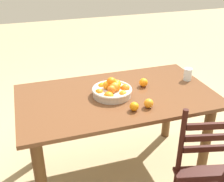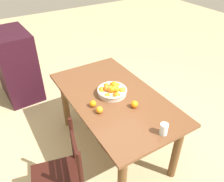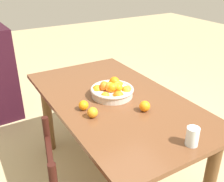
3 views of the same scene
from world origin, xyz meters
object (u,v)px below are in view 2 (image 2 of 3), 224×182
fruit_bowl (112,91)px  orange_loose_1 (93,104)px  cabinet (16,65)px  orange_loose_2 (134,104)px  dining_table (114,106)px  drinking_glass (164,129)px  orange_loose_0 (99,110)px  chair_near_window (63,177)px

fruit_bowl → orange_loose_1: 0.28m
cabinet → fruit_bowl: 1.84m
cabinet → fruit_bowl: (-1.69, -0.67, 0.29)m
orange_loose_2 → orange_loose_1: bearing=56.9°
dining_table → fruit_bowl: (0.04, 0.00, 0.19)m
cabinet → drinking_glass: cabinet is taller
fruit_bowl → orange_loose_1: size_ratio=4.79×
orange_loose_0 → orange_loose_1: size_ratio=1.04×
dining_table → orange_loose_0: size_ratio=22.61×
cabinet → orange_loose_1: (-1.76, -0.41, 0.28)m
dining_table → cabinet: bearing=21.4°
dining_table → chair_near_window: (-0.40, 0.77, -0.19)m
dining_table → chair_near_window: chair_near_window is taller
orange_loose_0 → orange_loose_2: (-0.10, -0.33, 0.00)m
fruit_bowl → orange_loose_2: bearing=-166.0°
cabinet → fruit_bowl: bearing=-161.0°
orange_loose_1 → chair_near_window: bearing=125.9°
chair_near_window → fruit_bowl: chair_near_window is taller
chair_near_window → orange_loose_1: bearing=139.6°
orange_loose_2 → drinking_glass: bearing=-179.9°
chair_near_window → fruit_bowl: bearing=133.4°
chair_near_window → orange_loose_0: chair_near_window is taller
chair_near_window → orange_loose_2: chair_near_window is taller
orange_loose_1 → drinking_glass: drinking_glass is taller
chair_near_window → cabinet: cabinet is taller
dining_table → drinking_glass: size_ratio=14.56×
cabinet → chair_near_window: bearing=174.6°
dining_table → cabinet: size_ratio=1.49×
dining_table → orange_loose_0: orange_loose_0 is taller
orange_loose_0 → cabinet: bearing=12.5°
cabinet → orange_loose_1: 1.83m
dining_table → drinking_glass: bearing=-173.9°
chair_near_window → drinking_glass: 0.97m
orange_loose_1 → drinking_glass: (-0.64, -0.34, 0.02)m
drinking_glass → orange_loose_2: bearing=0.1°
fruit_bowl → drinking_glass: bearing=-174.1°
chair_near_window → fruit_bowl: size_ratio=2.90×
fruit_bowl → orange_loose_0: fruit_bowl is taller
cabinet → orange_loose_0: (-1.88, -0.42, 0.28)m
dining_table → orange_loose_0: 0.35m
chair_near_window → orange_loose_1: (0.36, -0.50, 0.36)m
dining_table → chair_near_window: bearing=117.6°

